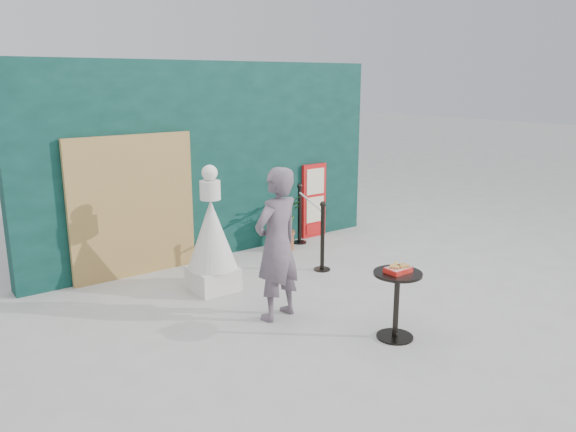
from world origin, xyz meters
name	(u,v)px	position (x,y,z in m)	size (l,w,h in m)	color
ground	(349,318)	(0.00, 0.00, 0.00)	(60.00, 60.00, 0.00)	#ADAAA5
back_wall	(212,161)	(0.00, 3.15, 1.50)	(6.00, 0.30, 3.00)	#092B25
bamboo_fence	(133,207)	(-1.40, 2.94, 1.00)	(1.80, 0.08, 2.00)	tan
woman	(277,244)	(-0.66, 0.53, 0.90)	(0.65, 0.43, 1.79)	slate
menu_board	(314,201)	(1.90, 2.95, 0.65)	(0.50, 0.07, 1.30)	red
statue	(212,240)	(-0.82, 1.77, 0.69)	(0.66, 0.66, 1.68)	white
cafe_table	(397,295)	(0.04, -0.68, 0.50)	(0.52, 0.52, 0.75)	black
food_basket	(398,269)	(0.04, -0.68, 0.79)	(0.26, 0.19, 0.11)	red
planter	(284,218)	(0.99, 2.63, 0.53)	(0.54, 0.47, 0.92)	brown
stanchion_barrier	(310,225)	(1.14, 2.14, 0.49)	(0.84, 1.54, 1.03)	black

